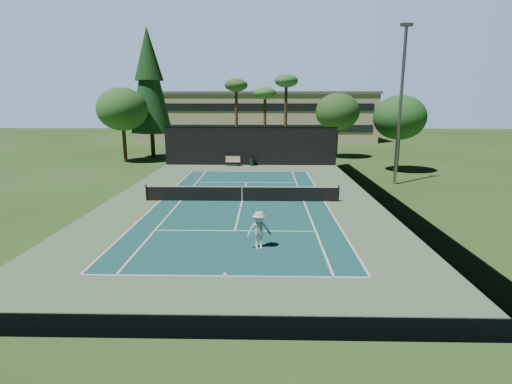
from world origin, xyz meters
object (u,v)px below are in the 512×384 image
tennis_ball_c (240,196)px  trash_bin (252,161)px  player (259,230)px  tennis_ball_d (169,184)px  tennis_ball_b (182,195)px  tennis_net (242,193)px  tennis_ball_a (131,269)px  park_bench (233,161)px

tennis_ball_c → trash_bin: (0.38, 14.16, 0.44)m
player → tennis_ball_d: 16.24m
tennis_ball_b → tennis_ball_c: tennis_ball_c is taller
tennis_ball_c → tennis_ball_d: size_ratio=1.09×
player → tennis_ball_c: player is taller
tennis_net → trash_bin: (0.18, 15.62, -0.08)m
player → tennis_ball_a: size_ratio=28.84×
player → tennis_ball_b: player is taller
tennis_ball_c → trash_bin: bearing=88.5°
trash_bin → tennis_ball_b: bearing=-108.0°
tennis_ball_a → tennis_ball_d: size_ratio=0.85×
tennis_ball_a → park_bench: size_ratio=0.04×
park_bench → player: bearing=-82.7°
tennis_ball_b → park_bench: bearing=79.6°
tennis_net → tennis_ball_a: size_ratio=215.30×
tennis_ball_a → tennis_ball_b: bearing=92.8°
tennis_ball_b → tennis_ball_c: 4.16m
trash_bin → tennis_net: bearing=-90.6°
park_bench → tennis_ball_b: bearing=-100.4°
tennis_ball_a → park_bench: bearing=86.0°
tennis_ball_d → park_bench: 10.79m
tennis_ball_a → tennis_ball_c: tennis_ball_c is taller
park_bench → tennis_ball_d: bearing=-113.8°
park_bench → tennis_net: bearing=-83.2°
tennis_net → tennis_ball_a: 11.98m
player → tennis_ball_b: size_ratio=25.92×
tennis_ball_c → park_bench: size_ratio=0.05×
tennis_net → tennis_ball_c: size_ratio=168.11×
tennis_ball_d → trash_bin: 11.92m
tennis_ball_b → trash_bin: trash_bin is taller
tennis_ball_b → tennis_net: bearing=-20.7°
tennis_net → tennis_ball_b: (-4.36, 1.64, -0.52)m
tennis_ball_d → trash_bin: (6.36, 10.08, 0.44)m
tennis_ball_c → tennis_net: bearing=-82.1°
tennis_ball_b → tennis_ball_d: tennis_ball_d is taller
tennis_net → tennis_ball_d: 8.32m
trash_bin → tennis_ball_a: bearing=-98.2°
player → tennis_ball_d: player is taller
tennis_ball_b → park_bench: size_ratio=0.04×
player → tennis_ball_a: (-4.99, -2.51, -0.83)m
tennis_ball_c → trash_bin: 14.17m
tennis_ball_b → trash_bin: 14.70m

